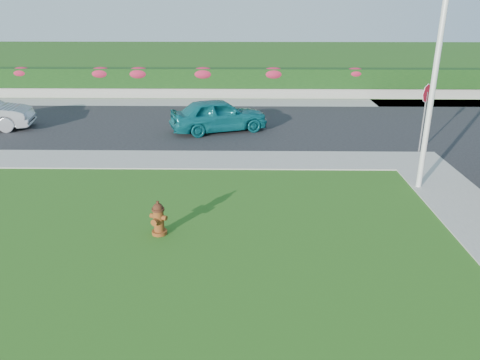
{
  "coord_description": "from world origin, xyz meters",
  "views": [
    {
      "loc": [
        0.92,
        -6.95,
        5.4
      ],
      "look_at": [
        0.74,
        4.7,
        0.9
      ],
      "focal_mm": 35.0,
      "sensor_mm": 36.0,
      "label": 1
    }
  ],
  "objects_px": {
    "utility_pole": "(435,75)",
    "fire_hydrant": "(159,219)",
    "stop_sign": "(426,102)",
    "sedan_teal": "(219,115)"
  },
  "relations": [
    {
      "from": "utility_pole",
      "to": "fire_hydrant",
      "type": "bearing_deg",
      "value": -156.93
    },
    {
      "from": "utility_pole",
      "to": "stop_sign",
      "type": "distance_m",
      "value": 4.06
    },
    {
      "from": "fire_hydrant",
      "to": "stop_sign",
      "type": "height_order",
      "value": "stop_sign"
    },
    {
      "from": "fire_hydrant",
      "to": "utility_pole",
      "type": "height_order",
      "value": "utility_pole"
    },
    {
      "from": "sedan_teal",
      "to": "stop_sign",
      "type": "distance_m",
      "value": 8.33
    },
    {
      "from": "fire_hydrant",
      "to": "utility_pole",
      "type": "relative_size",
      "value": 0.13
    },
    {
      "from": "utility_pole",
      "to": "sedan_teal",
      "type": "bearing_deg",
      "value": 135.39
    },
    {
      "from": "stop_sign",
      "to": "fire_hydrant",
      "type": "bearing_deg",
      "value": -164.51
    },
    {
      "from": "sedan_teal",
      "to": "stop_sign",
      "type": "xyz_separation_m",
      "value": [
        7.74,
        -2.85,
        1.18
      ]
    },
    {
      "from": "sedan_teal",
      "to": "utility_pole",
      "type": "bearing_deg",
      "value": -154.54
    }
  ]
}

